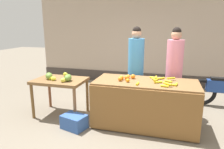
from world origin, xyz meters
TOP-DOWN VIEW (x-y plane):
  - ground_plane at (0.00, 0.00)m, footprint 24.00×24.00m
  - market_wall_back at (0.00, 3.02)m, footprint 7.22×0.23m
  - fruit_stall_counter at (0.43, -0.01)m, footprint 1.91×0.87m
  - side_table_wooden at (-1.36, 0.00)m, footprint 1.05×0.74m
  - banana_bunch_pile at (0.70, -0.02)m, footprint 0.70×0.62m
  - orange_pile at (0.06, 0.00)m, footprint 0.28×0.37m
  - mango_papaya_pile at (-1.36, -0.06)m, footprint 0.66×0.58m
  - vendor_woman_blue_shirt at (0.13, 0.67)m, footprint 0.34×0.34m
  - vendor_woman_pink_shirt at (0.93, 0.69)m, footprint 0.34×0.34m
  - parked_motorcycle at (2.11, 1.42)m, footprint 1.60×0.18m
  - produce_crate at (-0.83, -0.49)m, footprint 0.51×0.43m
  - produce_sack at (-0.59, 0.79)m, footprint 0.47×0.45m

SIDE VIEW (x-z plane):
  - ground_plane at x=0.00m, z-range 0.00..0.00m
  - produce_crate at x=-0.83m, z-range 0.00..0.26m
  - produce_sack at x=-0.59m, z-range 0.00..0.49m
  - parked_motorcycle at x=2.11m, z-range -0.04..0.84m
  - fruit_stall_counter at x=0.43m, z-range 0.00..0.88m
  - side_table_wooden at x=-1.36m, z-range 0.29..1.08m
  - mango_papaya_pile at x=-1.36m, z-range 0.78..0.92m
  - banana_bunch_pile at x=0.70m, z-range 0.87..0.94m
  - orange_pile at x=0.06m, z-range 0.88..0.97m
  - vendor_woman_pink_shirt at x=0.93m, z-range 0.01..1.87m
  - vendor_woman_blue_shirt at x=0.13m, z-range 0.01..1.88m
  - market_wall_back at x=0.00m, z-range -0.03..3.36m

